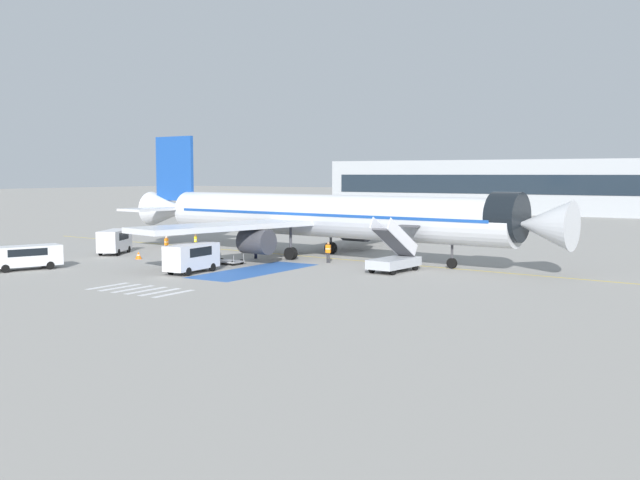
{
  "coord_description": "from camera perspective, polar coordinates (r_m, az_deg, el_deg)",
  "views": [
    {
      "loc": [
        34.38,
        -57.59,
        7.57
      ],
      "look_at": [
        -1.08,
        -1.41,
        1.66
      ],
      "focal_mm": 42.0,
      "sensor_mm": 36.0,
      "label": 1
    }
  ],
  "objects": [
    {
      "name": "ground_plane",
      "position": [
        67.49,
        1.42,
        -1.36
      ],
      "size": [
        600.0,
        600.0,
        0.0
      ],
      "primitive_type": "plane",
      "color": "gray"
    },
    {
      "name": "apron_leadline_yellow",
      "position": [
        67.29,
        0.49,
        -1.38
      ],
      "size": [
        79.41,
        6.58,
        0.01
      ],
      "primitive_type": "cube",
      "rotation": [
        0.0,
        0.0,
        -1.65
      ],
      "color": "gold",
      "rests_on": "ground_plane"
    },
    {
      "name": "apron_stand_patch_blue",
      "position": [
        58.64,
        -4.96,
        -2.35
      ],
      "size": [
        4.21,
        12.06,
        0.01
      ],
      "primitive_type": "cube",
      "color": "#2856A8",
      "rests_on": "ground_plane"
    },
    {
      "name": "apron_walkway_bar_0",
      "position": [
        52.55,
        -15.86,
        -3.39
      ],
      "size": [
        0.44,
        3.6,
        0.01
      ],
      "primitive_type": "cube",
      "color": "silver",
      "rests_on": "ground_plane"
    },
    {
      "name": "apron_walkway_bar_1",
      "position": [
        51.67,
        -14.97,
        -3.51
      ],
      "size": [
        0.44,
        3.6,
        0.01
      ],
      "primitive_type": "cube",
      "color": "silver",
      "rests_on": "ground_plane"
    },
    {
      "name": "apron_walkway_bar_2",
      "position": [
        50.81,
        -14.05,
        -3.64
      ],
      "size": [
        0.44,
        3.6,
        0.01
      ],
      "primitive_type": "cube",
      "color": "silver",
      "rests_on": "ground_plane"
    },
    {
      "name": "apron_walkway_bar_3",
      "position": [
        49.95,
        -13.09,
        -3.76
      ],
      "size": [
        0.44,
        3.6,
        0.01
      ],
      "primitive_type": "cube",
      "color": "silver",
      "rests_on": "ground_plane"
    },
    {
      "name": "apron_walkway_bar_4",
      "position": [
        49.11,
        -12.11,
        -3.89
      ],
      "size": [
        0.44,
        3.6,
        0.01
      ],
      "primitive_type": "cube",
      "color": "silver",
      "rests_on": "ground_plane"
    },
    {
      "name": "apron_walkway_bar_5",
      "position": [
        48.29,
        -11.09,
        -4.03
      ],
      "size": [
        0.44,
        3.6,
        0.01
      ],
      "primitive_type": "cube",
      "color": "silver",
      "rests_on": "ground_plane"
    },
    {
      "name": "airliner",
      "position": [
        67.38,
        0.02,
        1.86
      ],
      "size": [
        45.69,
        35.47,
        11.44
      ],
      "rotation": [
        0.0,
        0.0,
        -1.65
      ],
      "color": "silver",
      "rests_on": "ground_plane"
    },
    {
      "name": "boarding_stairs_forward",
      "position": [
        58.08,
        5.68,
        -1.41
      ],
      "size": [
        2.58,
        5.37,
        4.31
      ],
      "rotation": [
        0.0,
        0.0,
        -0.08
      ],
      "color": "#ADB2BA",
      "rests_on": "ground_plane"
    },
    {
      "name": "fuel_tanker",
      "position": [
        94.61,
        3.97,
        1.5
      ],
      "size": [
        3.25,
        9.06,
        3.34
      ],
      "rotation": [
        0.0,
        0.0,
        0.08
      ],
      "color": "#38383D",
      "rests_on": "ground_plane"
    },
    {
      "name": "service_van_0",
      "position": [
        57.87,
        -9.75,
        -1.2
      ],
      "size": [
        2.08,
        4.97,
        2.2
      ],
      "rotation": [
        0.0,
        0.0,
        3.21
      ],
      "color": "silver",
      "rests_on": "ground_plane"
    },
    {
      "name": "service_van_1",
      "position": [
        63.31,
        -21.61,
        -1.09
      ],
      "size": [
        3.8,
        5.85,
        1.91
      ],
      "rotation": [
        0.0,
        0.0,
        5.93
      ],
      "color": "silver",
      "rests_on": "ground_plane"
    },
    {
      "name": "service_van_2",
      "position": [
        73.03,
        -15.38,
        0.01
      ],
      "size": [
        3.82,
        5.03,
        2.27
      ],
      "rotation": [
        0.0,
        0.0,
        0.49
      ],
      "color": "silver",
      "rests_on": "ground_plane"
    },
    {
      "name": "baggage_cart",
      "position": [
        63.1,
        -7.09,
        -1.61
      ],
      "size": [
        2.65,
        1.6,
        0.87
      ],
      "rotation": [
        0.0,
        0.0,
        4.75
      ],
      "color": "gray",
      "rests_on": "ground_plane"
    },
    {
      "name": "ground_crew_0",
      "position": [
        72.21,
        -11.62,
        -0.27
      ],
      "size": [
        0.34,
        0.48,
        1.68
      ],
      "rotation": [
        0.0,
        0.0,
        1.86
      ],
      "color": "#2D2D33",
      "rests_on": "ground_plane"
    },
    {
      "name": "ground_crew_1",
      "position": [
        74.01,
        -9.46,
        -0.11
      ],
      "size": [
        0.42,
        0.49,
        1.67
      ],
      "rotation": [
        0.0,
        0.0,
        2.14
      ],
      "color": "#191E38",
      "rests_on": "ground_plane"
    },
    {
      "name": "ground_crew_2",
      "position": [
        63.45,
        0.63,
        -0.83
      ],
      "size": [
        0.47,
        0.33,
        1.79
      ],
      "rotation": [
        0.0,
        0.0,
        0.25
      ],
      "color": "#2D2D33",
      "rests_on": "ground_plane"
    },
    {
      "name": "ground_crew_3",
      "position": [
        66.89,
        -4.92,
        -0.54
      ],
      "size": [
        0.43,
        0.24,
        1.8
      ],
      "rotation": [
        0.0,
        0.0,
        0.0
      ],
      "color": "#191E38",
      "rests_on": "ground_plane"
    },
    {
      "name": "traffic_cone_0",
      "position": [
        68.41,
        -13.66,
        -1.14
      ],
      "size": [
        0.59,
        0.59,
        0.65
      ],
      "color": "orange",
      "rests_on": "ground_plane"
    },
    {
      "name": "terminal_building",
      "position": [
        143.46,
        22.57,
        3.7
      ],
      "size": [
        116.31,
        12.1,
        10.17
      ],
      "color": "#9EA3A8",
      "rests_on": "ground_plane"
    }
  ]
}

